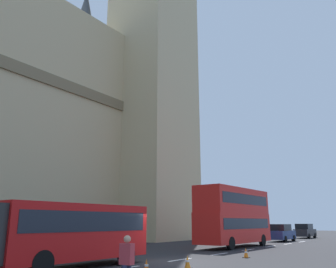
{
  "coord_description": "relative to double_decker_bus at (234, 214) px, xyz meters",
  "views": [
    {
      "loc": [
        -15.49,
        -11.85,
        2.07
      ],
      "look_at": [
        5.1,
        3.62,
        8.65
      ],
      "focal_mm": 36.92,
      "sensor_mm": 36.0,
      "label": 1
    }
  ],
  "objects": [
    {
      "name": "traffic_cone_east",
      "position": [
        -7.76,
        -4.49,
        -2.43
      ],
      "size": [
        0.36,
        0.36,
        0.58
      ],
      "color": "black",
      "rests_on": "ground_plane"
    },
    {
      "name": "traffic_cone_west",
      "position": [
        -16.37,
        -3.98,
        -2.43
      ],
      "size": [
        0.36,
        0.36,
        0.58
      ],
      "color": "black",
      "rests_on": "ground_plane"
    },
    {
      "name": "double_decker_bus",
      "position": [
        0.0,
        0.0,
        0.0
      ],
      "size": [
        9.73,
        2.54,
        4.9
      ],
      "color": "red",
      "rests_on": "ground_plane"
    },
    {
      "name": "sedan_trailing",
      "position": [
        21.22,
        0.26,
        -1.8
      ],
      "size": [
        4.4,
        1.86,
        1.85
      ],
      "color": "black",
      "rests_on": "ground_plane"
    },
    {
      "name": "traffic_cone_middle",
      "position": [
        -13.99,
        -4.45,
        -2.43
      ],
      "size": [
        0.36,
        0.36,
        0.58
      ],
      "color": "black",
      "rests_on": "ground_plane"
    },
    {
      "name": "sedan_lead",
      "position": [
        11.2,
        -0.07,
        -1.8
      ],
      "size": [
        4.4,
        1.86,
        1.85
      ],
      "color": "navy",
      "rests_on": "ground_plane"
    },
    {
      "name": "ground_plane",
      "position": [
        -12.51,
        -2.0,
        -2.71
      ],
      "size": [
        160.0,
        160.0,
        0.0
      ],
      "primitive_type": "plane",
      "color": "#262628"
    },
    {
      "name": "pedestrian_near_cones",
      "position": [
        -20.13,
        -6.41,
        -1.8
      ],
      "size": [
        0.36,
        0.43,
        1.69
      ],
      "color": "#262D4C",
      "rests_on": "ground_plane"
    },
    {
      "name": "lane_centre_marking",
      "position": [
        -6.49,
        -2.0,
        -2.7
      ],
      "size": [
        39.0,
        0.16,
        0.01
      ],
      "color": "silver",
      "rests_on": "ground_plane"
    }
  ]
}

